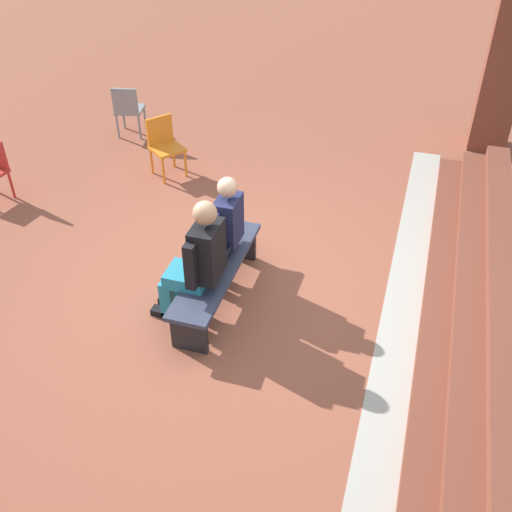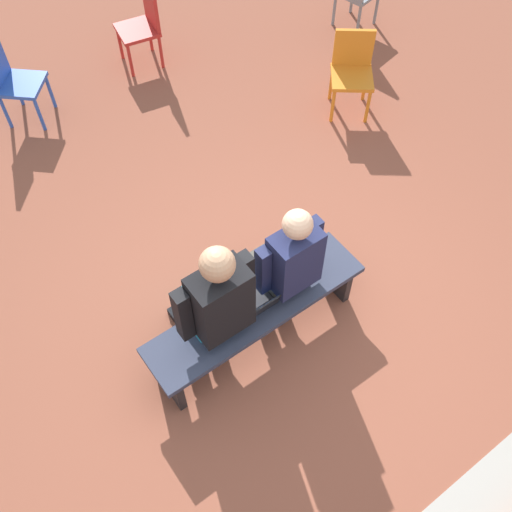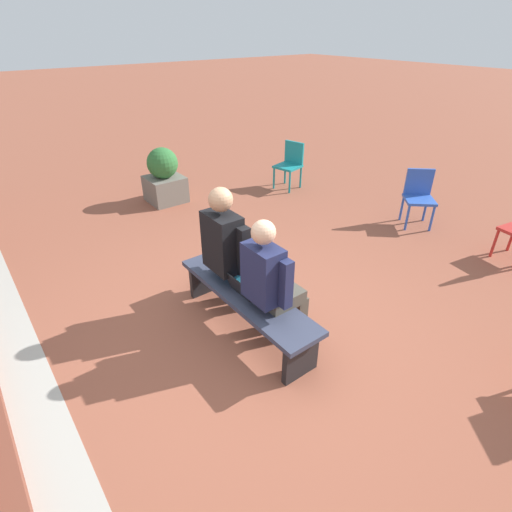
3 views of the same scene
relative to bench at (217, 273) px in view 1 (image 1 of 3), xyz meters
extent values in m
plane|color=brown|center=(-0.19, 0.08, -0.35)|extent=(60.00, 60.00, 0.00)
cube|color=#A8A399|center=(0.00, 1.96, -0.35)|extent=(8.36, 0.40, 0.01)
cube|color=brown|center=(0.00, 2.61, -0.28)|extent=(7.56, 0.90, 0.15)
cube|color=brown|center=(0.00, 2.76, -0.13)|extent=(7.56, 0.60, 0.15)
cube|color=brown|center=(0.00, 2.91, 0.02)|extent=(7.56, 0.30, 0.15)
cube|color=brown|center=(-4.74, 2.81, 1.08)|extent=(0.56, 0.56, 2.87)
cube|color=#33384C|center=(0.00, 0.00, 0.07)|extent=(1.80, 0.44, 0.05)
cube|color=black|center=(-0.80, 0.00, -0.15)|extent=(0.06, 0.37, 0.40)
cube|color=black|center=(0.80, 0.00, -0.15)|extent=(0.06, 0.37, 0.40)
cube|color=#4C473D|center=(-0.31, -0.17, 0.15)|extent=(0.32, 0.38, 0.13)
cube|color=#4C473D|center=(-0.40, -0.36, -0.13)|extent=(0.11, 0.11, 0.45)
cube|color=black|center=(-0.40, -0.42, -0.32)|extent=(0.11, 0.23, 0.07)
cube|color=#4C473D|center=(-0.22, -0.36, -0.13)|extent=(0.11, 0.11, 0.45)
cube|color=black|center=(-0.22, -0.42, -0.32)|extent=(0.11, 0.23, 0.07)
cube|color=#1E2347|center=(-0.31, 0.04, 0.49)|extent=(0.36, 0.23, 0.53)
cube|color=#195133|center=(-0.31, -0.08, 0.45)|extent=(0.05, 0.01, 0.32)
cube|color=#1E2347|center=(-0.54, -0.03, 0.47)|extent=(0.09, 0.10, 0.45)
cube|color=#1E2347|center=(-0.08, -0.03, 0.47)|extent=(0.09, 0.10, 0.45)
sphere|color=#DBAD89|center=(-0.31, 0.04, 0.89)|extent=(0.21, 0.21, 0.21)
cube|color=teal|center=(0.32, -0.19, 0.16)|extent=(0.36, 0.42, 0.15)
cube|color=teal|center=(0.23, -0.40, -0.13)|extent=(0.12, 0.13, 0.45)
cube|color=black|center=(0.23, -0.46, -0.32)|extent=(0.12, 0.25, 0.07)
cube|color=teal|center=(0.42, -0.40, -0.13)|extent=(0.12, 0.13, 0.45)
cube|color=black|center=(0.42, -0.46, -0.32)|extent=(0.12, 0.25, 0.07)
cube|color=black|center=(0.32, 0.04, 0.53)|extent=(0.40, 0.25, 0.59)
cube|color=black|center=(0.07, -0.03, 0.51)|extent=(0.09, 0.11, 0.50)
cube|color=black|center=(0.57, -0.03, 0.51)|extent=(0.09, 0.11, 0.50)
sphere|color=tan|center=(0.32, 0.04, 0.97)|extent=(0.23, 0.23, 0.23)
cube|color=black|center=(0.01, -0.04, 0.11)|extent=(0.32, 0.22, 0.02)
cube|color=#2D2D33|center=(0.01, -0.05, 0.12)|extent=(0.29, 0.15, 0.00)
cube|color=black|center=(0.01, 0.10, 0.21)|extent=(0.32, 0.07, 0.19)
cube|color=#33519E|center=(0.01, 0.09, 0.21)|extent=(0.28, 0.06, 0.17)
cube|color=gray|center=(-3.49, -2.76, 0.07)|extent=(0.50, 0.50, 0.04)
cube|color=gray|center=(-3.31, -2.72, 0.29)|extent=(0.12, 0.40, 0.40)
cylinder|color=gray|center=(-3.71, -2.62, -0.15)|extent=(0.04, 0.04, 0.40)
cylinder|color=gray|center=(-3.63, -2.97, -0.15)|extent=(0.04, 0.04, 0.40)
cylinder|color=gray|center=(-3.35, -2.55, -0.15)|extent=(0.04, 0.04, 0.40)
cylinder|color=gray|center=(-3.28, -2.90, -0.15)|extent=(0.04, 0.04, 0.40)
cylinder|color=red|center=(-1.17, -3.41, -0.15)|extent=(0.04, 0.04, 0.40)
cube|color=orange|center=(-2.39, -1.62, 0.07)|extent=(0.59, 0.59, 0.04)
cube|color=orange|center=(-2.51, -1.77, 0.29)|extent=(0.34, 0.28, 0.40)
cylinder|color=orange|center=(-2.14, -1.59, -0.15)|extent=(0.04, 0.04, 0.40)
cylinder|color=orange|center=(-2.42, -1.37, -0.15)|extent=(0.04, 0.04, 0.40)
cylinder|color=orange|center=(-2.36, -1.87, -0.15)|extent=(0.04, 0.04, 0.40)
cylinder|color=orange|center=(-2.64, -1.65, -0.15)|extent=(0.04, 0.04, 0.40)
camera|label=1|loc=(4.63, 1.86, 3.98)|focal=42.00mm
camera|label=2|loc=(1.35, 1.86, 3.96)|focal=42.00mm
camera|label=3|loc=(-2.59, 1.86, 2.37)|focal=28.00mm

